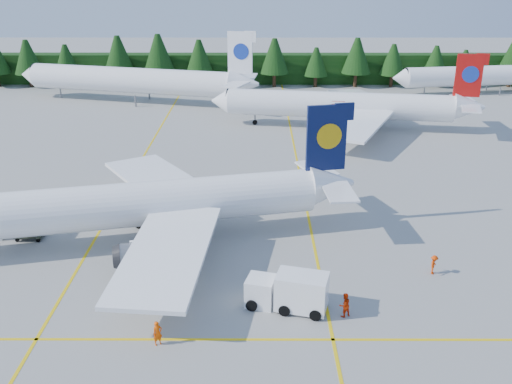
{
  "coord_description": "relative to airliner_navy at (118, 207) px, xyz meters",
  "views": [
    {
      "loc": [
        0.88,
        -37.83,
        23.59
      ],
      "look_at": [
        0.78,
        11.91,
        3.5
      ],
      "focal_mm": 40.0,
      "sensor_mm": 36.0,
      "label": 1
    }
  ],
  "objects": [
    {
      "name": "ground",
      "position": [
        11.44,
        -8.33,
        -3.52
      ],
      "size": [
        320.0,
        320.0,
        0.0
      ],
      "primitive_type": "plane",
      "color": "#9C9C97",
      "rests_on": "ground"
    },
    {
      "name": "taxi_stripe_a",
      "position": [
        -2.56,
        11.67,
        -3.51
      ],
      "size": [
        0.25,
        120.0,
        0.01
      ],
      "primitive_type": "cube",
      "color": "yellow",
      "rests_on": "ground"
    },
    {
      "name": "taxi_stripe_b",
      "position": [
        17.44,
        11.67,
        -3.51
      ],
      "size": [
        0.25,
        120.0,
        0.01
      ],
      "primitive_type": "cube",
      "color": "yellow",
      "rests_on": "ground"
    },
    {
      "name": "taxi_stripe_cross",
      "position": [
        11.44,
        -14.33,
        -3.51
      ],
      "size": [
        80.0,
        0.25,
        0.01
      ],
      "primitive_type": "cube",
      "color": "yellow",
      "rests_on": "ground"
    },
    {
      "name": "treeline_hedge",
      "position": [
        11.44,
        73.67,
        -0.52
      ],
      "size": [
        220.0,
        4.0,
        6.0
      ],
      "primitive_type": "cube",
      "color": "black",
      "rests_on": "ground"
    },
    {
      "name": "airliner_navy",
      "position": [
        0.0,
        0.0,
        0.0
      ],
      "size": [
        39.7,
        32.31,
        11.7
      ],
      "rotation": [
        0.0,
        0.0,
        0.22
      ],
      "color": "white",
      "rests_on": "ground"
    },
    {
      "name": "airliner_red",
      "position": [
        23.98,
        38.74,
        -0.04
      ],
      "size": [
        39.63,
        32.39,
        11.57
      ],
      "rotation": [
        0.0,
        0.0,
        -0.15
      ],
      "color": "white",
      "rests_on": "ground"
    },
    {
      "name": "airliner_far_left",
      "position": [
        -11.7,
        56.13,
        0.57
      ],
      "size": [
        43.96,
        14.54,
        13.03
      ],
      "rotation": [
        0.0,
        0.0,
        -0.25
      ],
      "color": "white",
      "rests_on": "ground"
    },
    {
      "name": "airliner_far_right",
      "position": [
        55.28,
        63.52,
        -0.06
      ],
      "size": [
        37.84,
        8.72,
        11.04
      ],
      "rotation": [
        0.0,
        0.0,
        0.14
      ],
      "color": "white",
      "rests_on": "ground"
    },
    {
      "name": "service_truck",
      "position": [
        14.51,
        -10.45,
        -2.11
      ],
      "size": [
        6.26,
        3.59,
        2.85
      ],
      "rotation": [
        0.0,
        0.0,
        -0.26
      ],
      "color": "silver",
      "rests_on": "ground"
    },
    {
      "name": "uld_pair",
      "position": [
        -10.07,
        1.22,
        -2.22
      ],
      "size": [
        5.73,
        2.65,
        1.93
      ],
      "rotation": [
        0.0,
        0.0,
        -0.03
      ],
      "color": "#333828",
      "rests_on": "ground"
    },
    {
      "name": "crew_a",
      "position": [
        5.76,
        -14.84,
        -2.65
      ],
      "size": [
        0.76,
        0.69,
        1.75
      ],
      "primitive_type": "imported",
      "rotation": [
        0.0,
        0.0,
        0.56
      ],
      "color": "#FC5205",
      "rests_on": "ground"
    },
    {
      "name": "crew_b",
      "position": [
        18.56,
        -11.54,
        -2.59
      ],
      "size": [
        1.11,
        1.02,
        1.85
      ],
      "primitive_type": "imported",
      "rotation": [
        0.0,
        0.0,
        3.58
      ],
      "color": "red",
      "rests_on": "ground"
    },
    {
      "name": "crew_c",
      "position": [
        26.68,
        -5.52,
        -2.7
      ],
      "size": [
        0.72,
        0.81,
        1.64
      ],
      "primitive_type": "imported",
      "rotation": [
        0.0,
        0.0,
        1.09
      ],
      "color": "#D93704",
      "rests_on": "ground"
    }
  ]
}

